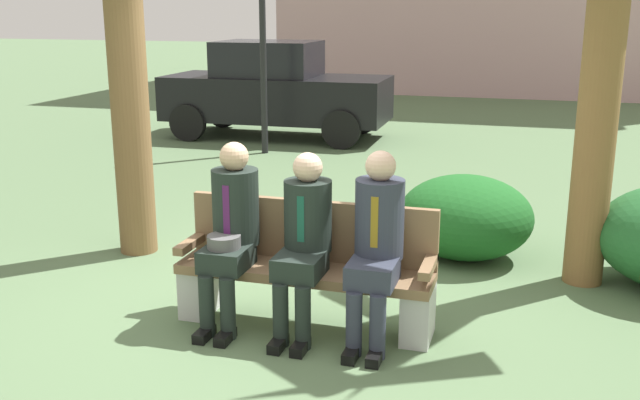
% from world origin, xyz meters
% --- Properties ---
extents(ground_plane, '(80.00, 80.00, 0.00)m').
position_xyz_m(ground_plane, '(0.00, 0.00, 0.00)').
color(ground_plane, '#536D49').
extents(park_bench, '(1.86, 0.44, 0.90)m').
position_xyz_m(park_bench, '(0.35, -0.15, 0.42)').
color(park_bench, brown).
rests_on(park_bench, ground).
extents(seated_man_left, '(0.34, 0.72, 1.33)m').
position_xyz_m(seated_man_left, '(-0.18, -0.27, 0.74)').
color(seated_man_left, '#1E2823').
rests_on(seated_man_left, ground).
extents(seated_man_middle, '(0.34, 0.72, 1.29)m').
position_xyz_m(seated_man_middle, '(0.37, -0.27, 0.72)').
color(seated_man_middle, '#1E2823').
rests_on(seated_man_middle, ground).
extents(seated_man_right, '(0.34, 0.72, 1.33)m').
position_xyz_m(seated_man_right, '(0.89, -0.27, 0.74)').
color(seated_man_right, '#2D3342').
rests_on(seated_man_right, ground).
extents(shrub_mid_lawn, '(1.24, 1.13, 0.77)m').
position_xyz_m(shrub_mid_lawn, '(1.31, 1.67, 0.39)').
color(shrub_mid_lawn, '#1B5820').
rests_on(shrub_mid_lawn, ground).
extents(parked_car_near, '(3.93, 1.76, 1.68)m').
position_xyz_m(parked_car_near, '(-2.56, 7.26, 0.84)').
color(parked_car_near, black).
rests_on(parked_car_near, ground).
extents(street_lamp, '(0.24, 0.24, 3.53)m').
position_xyz_m(street_lamp, '(-2.23, 5.83, 2.17)').
color(street_lamp, black).
rests_on(street_lamp, ground).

